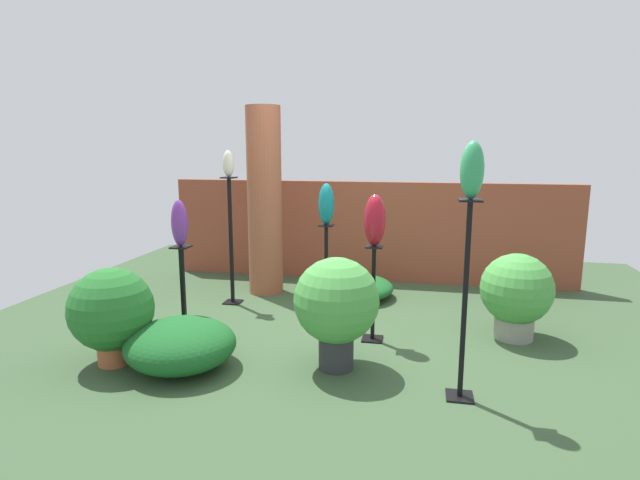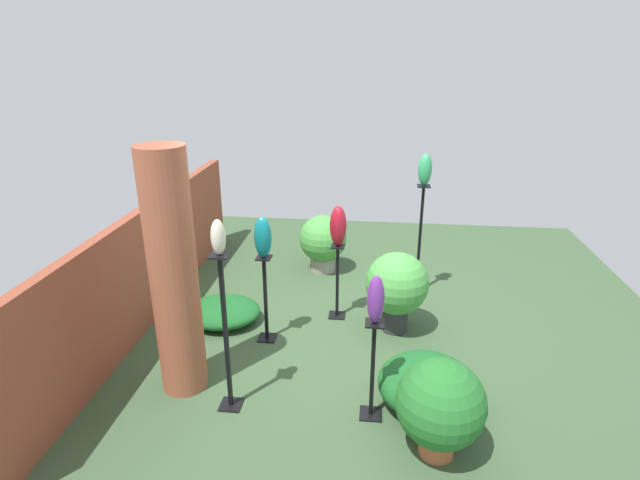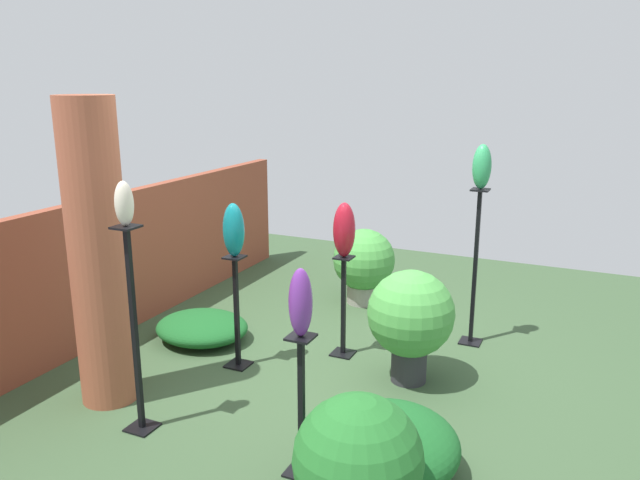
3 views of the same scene
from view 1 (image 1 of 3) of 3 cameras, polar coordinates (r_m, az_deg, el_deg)
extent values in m
plane|color=#385133|center=(5.06, 2.54, -10.93)|extent=(8.00, 8.00, 0.00)
cube|color=brown|center=(7.00, 5.43, 0.99)|extent=(5.60, 0.12, 1.38)
cylinder|color=#9E5138|center=(6.33, -6.35, 4.38)|extent=(0.43, 0.43, 2.35)
cube|color=black|center=(4.07, 15.65, -16.81)|extent=(0.20, 0.20, 0.01)
cube|color=black|center=(3.79, 16.21, -6.81)|extent=(0.04, 0.04, 1.49)
cube|color=black|center=(3.64, 16.81, 4.37)|extent=(0.16, 0.16, 0.02)
cube|color=black|center=(4.99, 6.00, -11.17)|extent=(0.20, 0.20, 0.01)
cube|color=black|center=(4.84, 6.11, -6.10)|extent=(0.04, 0.04, 0.94)
cube|color=black|center=(4.73, 6.22, -0.76)|extent=(0.16, 0.16, 0.01)
cube|color=black|center=(5.77, 0.70, -8.07)|extent=(0.20, 0.20, 0.01)
cube|color=black|center=(5.63, 0.71, -3.29)|extent=(0.04, 0.04, 1.01)
cube|color=black|center=(5.53, 0.72, 1.70)|extent=(0.16, 0.16, 0.01)
cube|color=black|center=(5.05, -15.09, -11.23)|extent=(0.20, 0.20, 0.01)
cube|color=black|center=(4.90, -15.36, -6.14)|extent=(0.04, 0.04, 0.95)
cube|color=black|center=(4.79, -15.63, -0.77)|extent=(0.16, 0.16, 0.01)
cube|color=black|center=(6.17, -9.91, -7.00)|extent=(0.20, 0.20, 0.01)
cube|color=black|center=(5.98, -10.14, -0.14)|extent=(0.04, 0.04, 1.51)
cube|color=black|center=(5.89, -10.38, 7.03)|extent=(0.16, 0.16, 0.02)
ellipsoid|color=#2D9356|center=(3.63, 16.99, 7.65)|extent=(0.16, 0.17, 0.40)
ellipsoid|color=maroon|center=(4.69, 6.28, 2.25)|extent=(0.20, 0.20, 0.49)
ellipsoid|color=#0F727A|center=(5.50, 0.73, 4.13)|extent=(0.17, 0.19, 0.46)
ellipsoid|color=#6B2D8C|center=(4.75, -15.76, 1.86)|extent=(0.15, 0.15, 0.43)
ellipsoid|color=beige|center=(5.89, -10.43, 8.58)|extent=(0.13, 0.12, 0.30)
cylinder|color=gray|center=(5.33, 21.26, -9.33)|extent=(0.37, 0.37, 0.21)
sphere|color=#479942|center=(5.21, 21.55, -5.21)|extent=(0.69, 0.69, 0.69)
cylinder|color=#B25B38|center=(4.79, -22.41, -11.82)|extent=(0.28, 0.28, 0.19)
sphere|color=#236B28|center=(4.66, -22.75, -7.29)|extent=(0.71, 0.71, 0.71)
cylinder|color=#2D2D33|center=(4.33, 1.85, -12.62)|extent=(0.30, 0.30, 0.30)
sphere|color=#479942|center=(4.17, 1.89, -6.90)|extent=(0.72, 0.72, 0.72)
ellipsoid|color=#195923|center=(4.47, -15.64, -11.41)|extent=(0.94, 0.91, 0.42)
ellipsoid|color=#195923|center=(6.27, 4.72, -5.43)|extent=(0.80, 0.91, 0.26)
camera|label=2|loc=(7.31, -44.39, 17.34)|focal=28.00mm
camera|label=3|loc=(5.94, -53.79, 12.37)|focal=35.00mm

